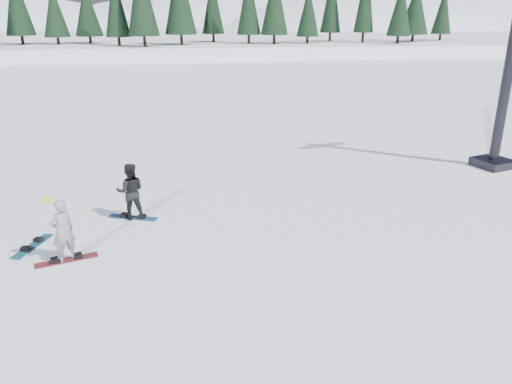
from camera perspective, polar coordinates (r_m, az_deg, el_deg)
ground at (r=13.69m, az=-17.57°, el=-6.39°), size 420.00×420.00×0.00m
alpine_backdrop at (r=202.73m, az=-11.89°, el=14.31°), size 412.50×227.00×53.20m
lift_tower at (r=21.26m, az=26.79°, el=11.55°), size 2.31×1.61×8.51m
snowboarder_woman at (r=13.08m, az=-21.26°, el=-4.12°), size 0.71×0.67×1.78m
snowboarder_man at (r=15.14m, az=-14.15°, el=0.07°), size 0.87×0.69×1.71m
snowboard_woman at (r=13.42m, az=-20.81°, el=-7.29°), size 1.51×0.74×0.03m
snowboard_man at (r=15.44m, az=-13.88°, el=-2.85°), size 1.51×0.76×0.03m
snowboard_loose_a at (r=14.51m, az=-24.19°, el=-5.68°), size 0.76×1.51×0.03m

